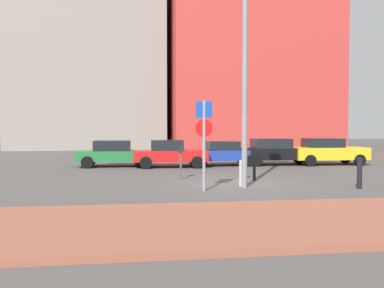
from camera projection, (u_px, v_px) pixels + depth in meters
The scene contains 16 objects.
ground_plane at pixel (236, 183), 16.39m from camera, with size 120.00×120.00×0.00m, color #4C4947.
sidewalk_brick at pixel (311, 220), 9.56m from camera, with size 40.00×4.47×0.14m, color #93513D.
parked_car_green at pixel (114, 153), 23.44m from camera, with size 4.11×1.98×1.44m.
parked_car_red at pixel (170, 153), 23.08m from camera, with size 4.03×2.03×1.47m.
parked_car_blue at pixel (222, 153), 24.07m from camera, with size 4.16×2.03×1.38m.
parked_car_black at pixel (276, 151), 24.57m from camera, with size 4.50×2.17×1.51m.
parked_car_yellow at pixel (327, 151), 24.64m from camera, with size 4.30×2.05×1.53m.
parking_sign_post at pixel (204, 134), 14.36m from camera, with size 0.60×0.10×3.06m.
parking_meter at pixel (181, 157), 17.68m from camera, with size 0.18×0.14×1.40m.
street_lamp at pixel (245, 54), 15.08m from camera, with size 0.70×0.36×8.22m.
traffic_bollard_near at pixel (254, 170), 17.15m from camera, with size 0.13×0.13×0.91m, color black.
traffic_bollard_mid at pixel (360, 173), 14.98m from camera, with size 0.18×0.18×1.08m, color black.
traffic_bollard_far at pixel (244, 168), 17.72m from camera, with size 0.16×0.16×0.97m, color #B7B7BC.
traffic_bollard_edge at pixel (242, 173), 15.55m from camera, with size 0.18×0.18×0.96m, color #B7B7BC.
building_colorful_midrise at pixel (242, 23), 47.06m from camera, with size 16.45×16.45×27.30m, color #BF3833.
building_under_construction at pixel (91, 56), 45.09m from camera, with size 15.18×11.46×19.50m, color gray.
Camera 1 is at (-3.97, -15.92, 2.15)m, focal length 39.90 mm.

